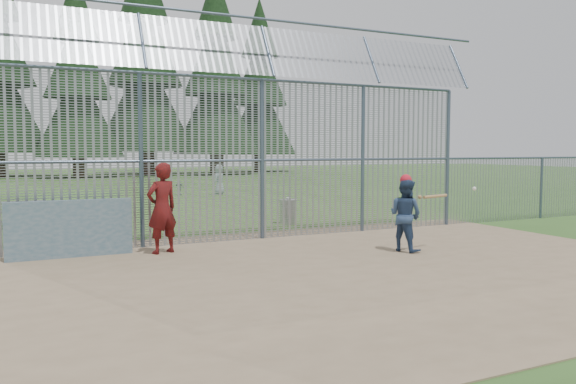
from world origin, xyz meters
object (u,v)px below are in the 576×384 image
dugout_wall (70,229)px  trash_can (288,211)px  batter (405,215)px  onlooker (162,208)px

dugout_wall → trash_can: (6.48, 2.99, -0.24)m
batter → trash_can: (-0.27, 5.41, -0.44)m
dugout_wall → batter: 7.17m
dugout_wall → trash_can: bearing=24.8°
dugout_wall → batter: bearing=-19.7°
dugout_wall → onlooker: size_ratio=1.27×
batter → onlooker: onlooker is taller
batter → trash_can: batter is taller
onlooker → trash_can: size_ratio=2.40×
onlooker → trash_can: 5.75m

